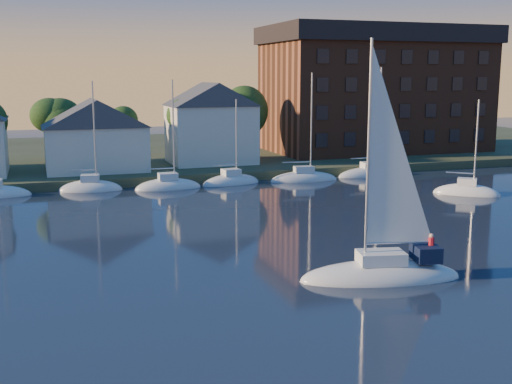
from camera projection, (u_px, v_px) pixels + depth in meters
name	position (u px, v px, depth m)	size (l,w,h in m)	color
shoreline_land	(128.00, 158.00, 91.90)	(160.00, 50.00, 2.00)	#353D23
wooden_dock	(157.00, 183.00, 70.51)	(120.00, 3.00, 1.00)	brown
clubhouse_centre	(95.00, 134.00, 72.32)	(11.55, 8.40, 8.08)	silver
clubhouse_east	(211.00, 122.00, 78.50)	(10.50, 8.40, 9.80)	silver
condo_block	(375.00, 88.00, 91.66)	(31.00, 17.00, 17.40)	brown
tree_line	(156.00, 112.00, 80.09)	(93.40, 5.40, 8.90)	#332317
moored_fleet	(85.00, 191.00, 65.14)	(71.50, 2.40, 12.05)	silver
hero_sailboat	(383.00, 269.00, 37.21)	(9.99, 5.06, 14.78)	silver
drifting_sailboat_right	(466.00, 194.00, 63.53)	(6.35, 5.79, 10.48)	silver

